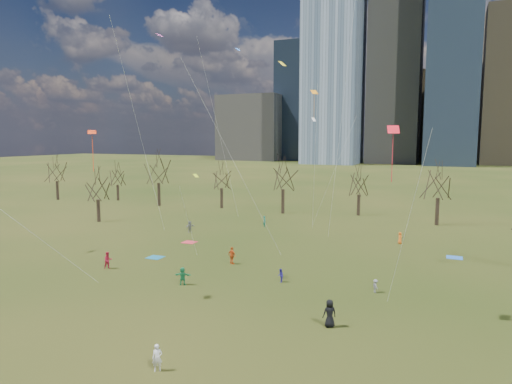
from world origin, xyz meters
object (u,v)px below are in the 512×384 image
at_px(blanket_teal, 155,257).
at_px(person_1, 157,358).
at_px(blanket_crimson, 189,242).
at_px(person_4, 232,255).
at_px(blanket_navy, 454,258).
at_px(person_2, 108,260).

xyz_separation_m(blanket_teal, person_1, (14.09, -19.60, 0.73)).
bearing_deg(blanket_crimson, person_4, -36.23).
bearing_deg(blanket_navy, blanket_teal, -157.14).
bearing_deg(blanket_teal, blanket_navy, 22.86).
bearing_deg(person_1, person_2, 103.12).
bearing_deg(blanket_navy, blanket_crimson, -170.73).
bearing_deg(person_4, blanket_teal, 26.41).
bearing_deg(blanket_teal, person_2, -108.09).
height_order(blanket_navy, blanket_crimson, same).
xyz_separation_m(blanket_teal, person_2, (-1.71, -5.23, 0.82)).
distance_m(blanket_teal, person_1, 24.15).
height_order(blanket_teal, person_2, person_2).
height_order(blanket_crimson, person_4, person_4).
xyz_separation_m(blanket_teal, blanket_navy, (29.14, 12.29, 0.00)).
height_order(blanket_navy, person_2, person_2).
bearing_deg(blanket_navy, person_2, -150.41).
relative_size(person_1, person_2, 0.89).
height_order(person_1, person_4, person_4).
bearing_deg(person_2, blanket_crimson, 21.78).
xyz_separation_m(blanket_crimson, person_2, (-1.37, -12.71, 0.82)).
relative_size(blanket_navy, blanket_crimson, 1.00).
relative_size(blanket_teal, person_2, 0.96).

